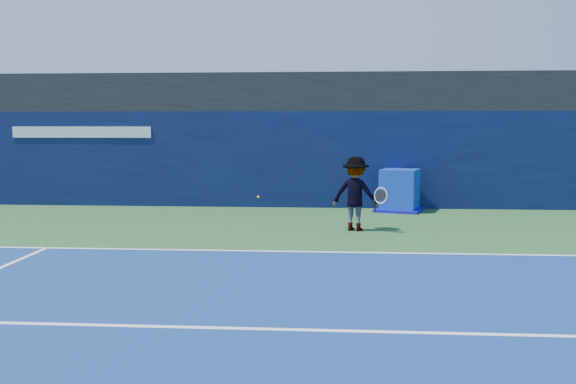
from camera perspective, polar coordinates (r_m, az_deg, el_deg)
name	(u,v)px	position (r m, az deg, el deg)	size (l,w,h in m)	color
ground	(268,289)	(10.27, -1.80, -8.64)	(80.00, 80.00, 0.00)	#285A29
baseline	(283,251)	(13.18, -0.43, -5.30)	(24.00, 0.10, 0.01)	white
service_line	(251,329)	(8.36, -3.27, -12.04)	(24.00, 0.10, 0.01)	white
stadium_band	(304,94)	(21.43, 1.43, 8.72)	(36.00, 3.00, 1.20)	black
back_wall_assembly	(302,159)	(20.43, 1.26, 2.96)	(36.00, 1.03, 3.00)	#0A143C
equipment_cart	(400,192)	(19.55, 9.89, 0.00)	(1.65, 1.65, 1.26)	#0C31B0
tennis_player	(356,194)	(15.78, 6.03, -0.16)	(1.42, 1.01, 1.81)	silver
tennis_ball	(258,197)	(15.90, -2.66, -0.43)	(0.06, 0.06, 0.06)	#C5E119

